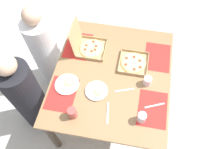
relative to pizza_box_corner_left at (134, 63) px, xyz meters
name	(u,v)px	position (x,y,z in m)	size (l,w,h in m)	color
ground_plane	(112,105)	(-0.17, 0.19, -0.74)	(6.00, 6.00, 0.00)	beige
dining_table	(112,80)	(-0.17, 0.19, -0.11)	(1.30, 1.15, 0.73)	#3F3328
placemat_near_left	(152,109)	(-0.46, -0.23, -0.01)	(0.36, 0.26, 0.00)	red
placemat_near_right	(157,57)	(0.12, -0.23, -0.01)	(0.36, 0.26, 0.00)	red
placemat_far_left	(62,94)	(-0.46, 0.62, -0.01)	(0.36, 0.26, 0.00)	red
placemat_far_right	(78,46)	(0.12, 0.62, -0.01)	(0.36, 0.26, 0.00)	red
pizza_box_corner_left	(134,63)	(0.00, 0.00, 0.00)	(0.29, 0.29, 0.04)	tan
pizza_box_corner_right	(88,46)	(0.10, 0.49, 0.04)	(0.29, 0.31, 0.32)	tan
plate_far_right	(97,91)	(-0.38, 0.30, 0.00)	(0.21, 0.21, 0.03)	white
plate_middle	(67,84)	(-0.36, 0.59, 0.00)	(0.23, 0.23, 0.03)	white
cup_spare	(72,113)	(-0.65, 0.46, 0.04)	(0.08, 0.08, 0.11)	#BF4742
cup_clear_right	(142,117)	(-0.58, -0.14, 0.04)	(0.08, 0.08, 0.10)	silver
cup_red	(147,81)	(-0.21, -0.16, 0.03)	(0.08, 0.08, 0.09)	silver
knife_by_near_left	(108,113)	(-0.58, 0.16, -0.01)	(0.21, 0.02, 0.01)	#B7B7BC
fork_by_far_left	(155,106)	(-0.43, -0.25, -0.01)	(0.19, 0.02, 0.01)	#B7B7BC
fork_by_near_right	(124,90)	(-0.32, 0.05, -0.01)	(0.19, 0.02, 0.01)	#B7B7BC
diner_left_seat	(27,96)	(-0.46, 1.03, -0.20)	(0.32, 0.32, 1.20)	black
diner_right_seat	(46,51)	(0.12, 1.03, -0.21)	(0.32, 0.32, 1.18)	white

